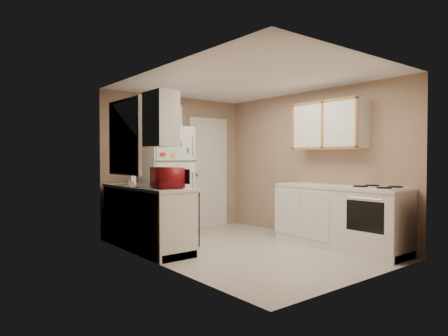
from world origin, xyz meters
TOP-DOWN VIEW (x-y plane):
  - floor at (0.00, 0.00)m, footprint 3.80×3.80m
  - ceiling at (0.00, 0.00)m, footprint 3.80×3.80m
  - wall_left at (-1.40, 0.00)m, footprint 3.80×3.80m
  - wall_right at (1.40, 0.00)m, footprint 3.80×3.80m
  - wall_back at (0.00, 1.90)m, footprint 2.80×2.80m
  - wall_front at (0.00, -1.90)m, footprint 2.80×2.80m
  - left_counter at (-1.10, 0.90)m, footprint 0.60×1.80m
  - dishwasher at (-0.81, 0.30)m, footprint 0.03×0.58m
  - sink at (-1.10, 1.05)m, footprint 0.54×0.74m
  - microwave at (-1.07, 0.38)m, footprint 0.55×0.38m
  - soap_bottle at (-1.15, 1.29)m, footprint 0.11×0.11m
  - window_blinds at (-1.36, 1.05)m, footprint 0.10×0.98m
  - upper_cabinet_left at (-1.25, 0.22)m, footprint 0.30×0.45m
  - refrigerator at (-0.40, 1.59)m, footprint 0.77×0.75m
  - cabinet_over_fridge at (-0.40, 1.75)m, footprint 0.70×0.30m
  - interior_door at (0.70, 1.86)m, footprint 0.86×0.06m
  - right_counter at (1.10, -0.80)m, footprint 0.60×2.00m
  - stove at (1.11, -1.39)m, footprint 0.58×0.72m
  - upper_cabinet_right at (1.25, -0.50)m, footprint 0.30×1.20m

SIDE VIEW (x-z plane):
  - floor at x=0.00m, z-range 0.00..0.00m
  - stove at x=1.11m, z-range 0.00..0.88m
  - left_counter at x=-1.10m, z-range 0.00..0.90m
  - right_counter at x=1.10m, z-range 0.00..0.90m
  - dishwasher at x=-0.81m, z-range 0.13..0.85m
  - sink at x=-1.10m, z-range 0.78..0.94m
  - refrigerator at x=-0.40m, z-range 0.00..1.82m
  - soap_bottle at x=-1.15m, z-range 0.90..1.10m
  - interior_door at x=0.70m, z-range -0.02..2.06m
  - microwave at x=-1.07m, z-range 0.88..1.22m
  - wall_left at x=-1.40m, z-range 1.20..1.20m
  - wall_right at x=1.40m, z-range 1.20..1.20m
  - wall_back at x=0.00m, z-range 1.20..1.20m
  - wall_front at x=0.00m, z-range 1.20..1.20m
  - window_blinds at x=-1.36m, z-range 1.06..2.14m
  - upper_cabinet_left at x=-1.25m, z-range 1.45..2.15m
  - upper_cabinet_right at x=1.25m, z-range 1.45..2.15m
  - cabinet_over_fridge at x=-0.40m, z-range 1.80..2.20m
  - ceiling at x=0.00m, z-range 2.40..2.40m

